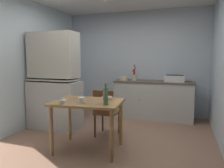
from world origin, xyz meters
TOP-DOWN VIEW (x-y plane):
  - ground_plane at (0.00, 0.00)m, footprint 5.21×5.21m
  - wall_back at (0.00, 2.16)m, footprint 3.68×0.10m
  - wall_left at (-1.84, 0.00)m, footprint 0.10×4.31m
  - hutch_cabinet at (-1.25, 0.38)m, footprint 1.05×0.50m
  - counter_cabinet at (0.54, 1.79)m, footprint 1.83×0.64m
  - sink_basin at (1.01, 1.79)m, footprint 0.44×0.34m
  - hand_pump at (0.05, 1.83)m, footprint 0.05×0.27m
  - mixing_bowl_counter at (-0.19, 1.74)m, footprint 0.20×0.20m
  - stoneware_crock at (0.07, 1.79)m, footprint 0.12×0.12m
  - dining_table at (-0.16, -0.34)m, footprint 1.09×0.83m
  - chair_far_side at (-0.10, 0.27)m, footprint 0.42×0.42m
  - serving_bowl_wide at (0.06, -0.10)m, footprint 0.17×0.17m
  - mug_tall at (-0.19, -0.48)m, footprint 0.09×0.09m
  - teacup_mint at (-0.41, -0.64)m, footprint 0.09×0.09m
  - teacup_cream at (-0.52, -0.51)m, footprint 0.06×0.06m
  - glass_bottle at (0.19, -0.49)m, footprint 0.07×0.07m
  - table_knife at (-0.25, -0.62)m, footprint 0.03×0.22m
  - teaspoon_near_bowl at (-0.41, -0.09)m, footprint 0.05×0.13m
  - teaspoon_by_cup at (0.05, -0.46)m, footprint 0.05×0.12m
  - serving_spoon at (-0.20, -0.28)m, footprint 0.14×0.07m

SIDE VIEW (x-z plane):
  - ground_plane at x=0.00m, z-range 0.00..0.00m
  - counter_cabinet at x=0.54m, z-range 0.00..0.89m
  - chair_far_side at x=-0.10m, z-range 0.04..0.90m
  - dining_table at x=-0.16m, z-range 0.27..1.04m
  - table_knife at x=-0.25m, z-range 0.77..0.78m
  - teaspoon_near_bowl at x=-0.41m, z-range 0.77..0.78m
  - teaspoon_by_cup at x=0.05m, z-range 0.77..0.78m
  - serving_spoon at x=-0.20m, z-range 0.77..0.78m
  - serving_bowl_wide at x=0.06m, z-range 0.77..0.81m
  - teacup_cream at x=-0.52m, z-range 0.77..0.83m
  - teacup_mint at x=-0.41m, z-range 0.77..0.83m
  - mug_tall at x=-0.19m, z-range 0.77..0.85m
  - glass_bottle at x=0.19m, z-range 0.74..1.05m
  - hutch_cabinet at x=-1.25m, z-range -0.06..1.87m
  - mixing_bowl_counter at x=-0.19m, z-range 0.89..0.98m
  - stoneware_crock at x=0.07m, z-range 0.89..1.02m
  - sink_basin at x=1.01m, z-range 0.90..1.05m
  - hand_pump at x=0.05m, z-range 0.87..1.26m
  - wall_back at x=0.00m, z-range 0.00..2.60m
  - wall_left at x=-1.84m, z-range 0.00..2.60m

